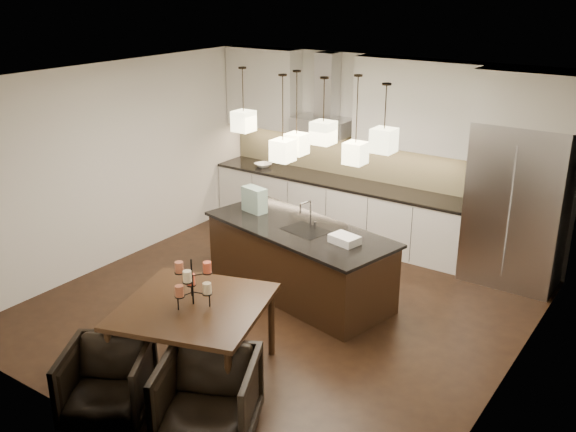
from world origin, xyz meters
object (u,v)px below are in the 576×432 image
Objects in this scene: refrigerator at (517,205)px; armchair_right at (208,399)px; armchair_left at (107,382)px; island_body at (299,262)px; dining_table at (196,340)px.

refrigerator reaches higher than armchair_right.
refrigerator is 5.47m from armchair_left.
island_body is 2.14m from dining_table.
armchair_right is at bearing -58.88° from dining_table.
refrigerator is 1.57× the size of dining_table.
armchair_right reaches higher than armchair_left.
dining_table is (0.16, -2.13, -0.02)m from island_body.
island_body is 3.07m from armchair_left.
armchair_left is 1.01m from armchair_right.
dining_table reaches higher than armchair_right.
refrigerator is 2.77× the size of armchair_left.
refrigerator reaches higher than dining_table.
armchair_right is at bearing -104.98° from refrigerator.
island_body reaches higher than dining_table.
island_body reaches higher than armchair_right.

